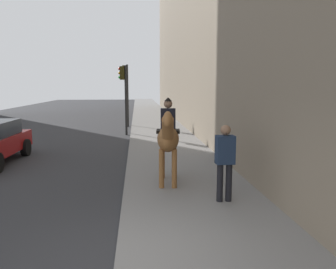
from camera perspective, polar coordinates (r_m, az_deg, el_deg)
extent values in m
cube|color=slate|center=(5.41, 9.79, -20.52)|extent=(120.00, 3.29, 0.12)
ellipsoid|color=brown|center=(8.68, 0.02, -0.67)|extent=(1.55, 0.71, 0.66)
cylinder|color=brown|center=(8.38, 1.09, -5.82)|extent=(0.13, 0.13, 0.98)
cylinder|color=brown|center=(8.38, -1.11, -5.81)|extent=(0.13, 0.13, 0.98)
cylinder|color=brown|center=(9.25, 1.04, -4.46)|extent=(0.13, 0.13, 0.98)
cylinder|color=brown|center=(9.26, -0.95, -4.45)|extent=(0.13, 0.13, 0.98)
cylinder|color=brown|center=(7.87, -0.03, 0.95)|extent=(0.66, 0.34, 0.68)
ellipsoid|color=brown|center=(7.63, -0.05, 2.61)|extent=(0.64, 0.28, 0.49)
cylinder|color=black|center=(9.40, 0.06, -0.59)|extent=(0.29, 0.13, 0.55)
cube|color=black|center=(8.70, 0.02, 0.56)|extent=(0.50, 0.64, 0.08)
cube|color=black|center=(8.67, 0.02, 2.63)|extent=(0.32, 0.41, 0.55)
sphere|color=#8C664C|center=(8.64, 0.02, 5.23)|extent=(0.22, 0.22, 0.22)
cone|color=black|center=(8.63, 0.02, 6.03)|extent=(0.22, 0.22, 0.10)
cylinder|color=black|center=(7.53, 8.81, -8.09)|extent=(0.14, 0.14, 0.85)
cylinder|color=black|center=(7.58, 10.28, -8.01)|extent=(0.14, 0.14, 0.85)
cube|color=#1E2D47|center=(7.38, 9.68, -2.56)|extent=(0.27, 0.41, 0.62)
sphere|color=#8C664C|center=(7.31, 9.77, 0.75)|extent=(0.22, 0.22, 0.22)
cylinder|color=black|center=(13.87, -23.02, -2.05)|extent=(0.64, 0.23, 0.64)
cylinder|color=black|center=(18.14, -7.16, 5.72)|extent=(0.12, 0.12, 3.71)
cube|color=#2D280C|center=(18.14, -7.82, 10.31)|extent=(0.20, 0.24, 0.70)
sphere|color=red|center=(18.15, -8.25, 11.00)|extent=(0.14, 0.14, 0.14)
sphere|color=orange|center=(18.14, -8.24, 10.30)|extent=(0.14, 0.14, 0.14)
sphere|color=green|center=(18.14, -8.22, 9.61)|extent=(0.14, 0.14, 0.14)
cylinder|color=black|center=(21.77, -6.88, 6.50)|extent=(0.12, 0.12, 3.97)
cube|color=#2D280C|center=(21.79, -7.43, 10.66)|extent=(0.20, 0.24, 0.70)
sphere|color=red|center=(21.80, -7.79, 11.23)|extent=(0.14, 0.14, 0.14)
sphere|color=orange|center=(21.79, -7.78, 10.65)|extent=(0.14, 0.14, 0.14)
sphere|color=green|center=(21.78, -7.77, 10.07)|extent=(0.14, 0.14, 0.14)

